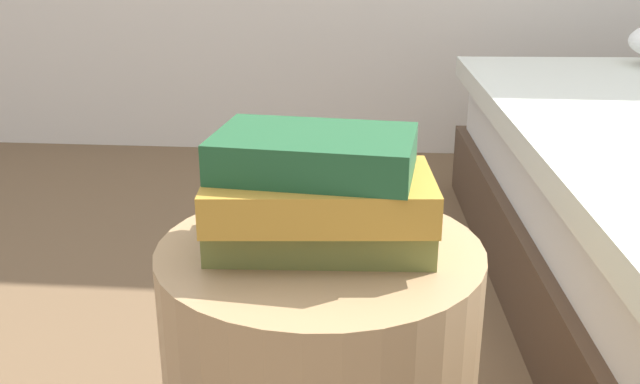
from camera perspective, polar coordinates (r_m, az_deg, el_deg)
book_olive at (r=0.98m, az=-0.12°, el=-2.67°), size 0.30×0.18×0.05m
book_ochre at (r=0.94m, az=0.12°, el=-0.25°), size 0.31×0.20×0.05m
book_forest at (r=0.94m, az=-0.43°, el=3.08°), size 0.27×0.19×0.05m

